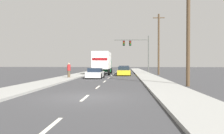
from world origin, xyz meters
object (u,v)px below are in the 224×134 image
object	(u,v)px
utility_pole_near	(188,17)
pedestrian_near_corner	(69,70)
box_truck	(103,62)
traffic_signal_mast	(134,46)
utility_pole_mid	(159,43)
car_yellow	(124,71)
car_black	(124,70)
car_white	(95,73)

from	to	relation	value
utility_pole_near	pedestrian_near_corner	xyz separation A→B (m)	(-11.29, 7.66, -4.30)
box_truck	traffic_signal_mast	xyz separation A→B (m)	(5.28, 7.93, 3.06)
pedestrian_near_corner	utility_pole_mid	bearing A→B (deg)	39.35
utility_pole_mid	car_yellow	bearing A→B (deg)	-156.59
car_yellow	utility_pole_near	distance (m)	16.38
utility_pole_near	pedestrian_near_corner	world-z (taller)	utility_pole_near
car_black	utility_pole_near	xyz separation A→B (m)	(5.07, -20.94, 4.66)
box_truck	car_yellow	xyz separation A→B (m)	(3.32, -2.08, -1.42)
utility_pole_mid	car_black	bearing A→B (deg)	145.29
car_black	car_yellow	bearing A→B (deg)	-90.00
car_black	pedestrian_near_corner	world-z (taller)	pedestrian_near_corner
car_yellow	utility_pole_mid	xyz separation A→B (m)	(5.41, 2.34, 4.27)
box_truck	utility_pole_mid	bearing A→B (deg)	1.74
car_black	car_white	bearing A→B (deg)	-105.13
car_white	car_black	size ratio (longest dim) A/B	0.95
car_yellow	car_black	bearing A→B (deg)	90.00
car_white	box_truck	bearing A→B (deg)	90.14
utility_pole_mid	traffic_signal_mast	bearing A→B (deg)	114.25
box_truck	traffic_signal_mast	distance (m)	10.01
utility_pole_near	utility_pole_mid	bearing A→B (deg)	88.86
utility_pole_mid	pedestrian_near_corner	xyz separation A→B (m)	(-11.63, -9.54, -3.88)
car_white	pedestrian_near_corner	distance (m)	3.14
utility_pole_near	car_white	bearing A→B (deg)	133.74
box_truck	car_black	bearing A→B (deg)	50.41
box_truck	car_white	distance (m)	8.31
car_black	pedestrian_near_corner	xyz separation A→B (m)	(-6.22, -13.28, 0.35)
car_white	traffic_signal_mast	distance (m)	17.54
traffic_signal_mast	utility_pole_near	size ratio (longest dim) A/B	0.69
car_black	utility_pole_near	bearing A→B (deg)	-76.40
car_yellow	utility_pole_mid	distance (m)	7.28
car_white	car_black	bearing A→B (deg)	74.87
traffic_signal_mast	pedestrian_near_corner	xyz separation A→B (m)	(-8.18, -17.20, -4.10)
car_black	car_yellow	distance (m)	6.09
box_truck	car_white	bearing A→B (deg)	-89.86
utility_pole_near	utility_pole_mid	distance (m)	17.20
box_truck	utility_pole_mid	xyz separation A→B (m)	(8.73, 0.27, 2.85)
traffic_signal_mast	pedestrian_near_corner	distance (m)	19.48
box_truck	car_yellow	size ratio (longest dim) A/B	2.03
box_truck	utility_pole_near	xyz separation A→B (m)	(8.39, -16.93, 3.27)
box_truck	utility_pole_near	bearing A→B (deg)	-63.64
box_truck	car_yellow	distance (m)	4.16
car_white	car_yellow	size ratio (longest dim) A/B	0.96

